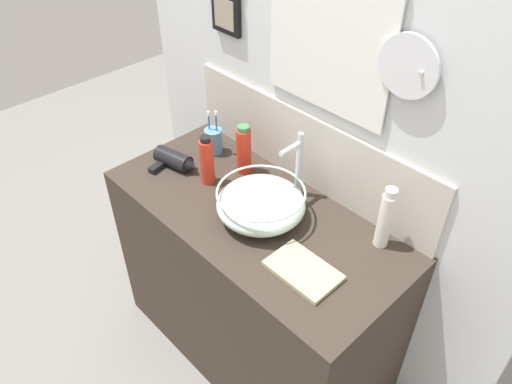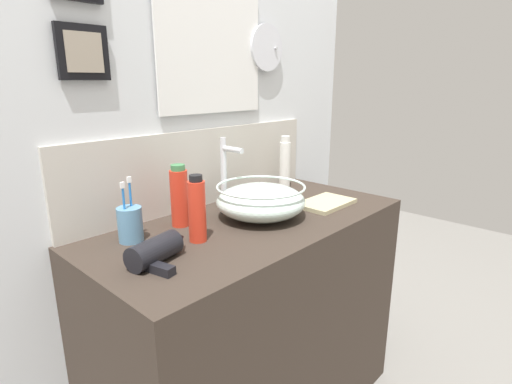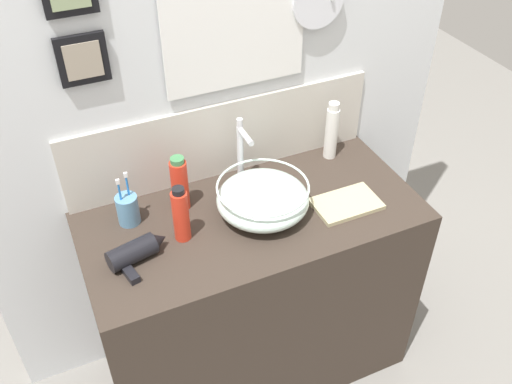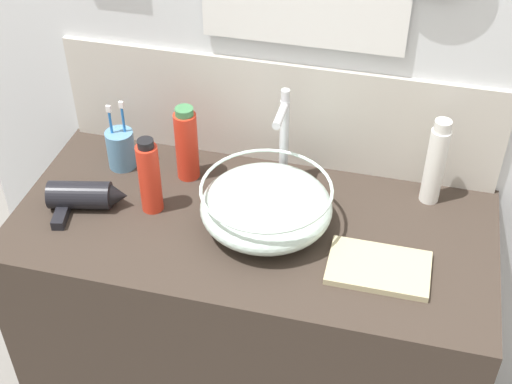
{
  "view_description": "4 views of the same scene",
  "coord_description": "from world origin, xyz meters",
  "px_view_note": "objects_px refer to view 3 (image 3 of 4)",
  "views": [
    {
      "loc": [
        0.99,
        -0.94,
        2.07
      ],
      "look_at": [
        0.01,
        0.0,
        0.95
      ],
      "focal_mm": 35.0,
      "sensor_mm": 36.0,
      "label": 1
    },
    {
      "loc": [
        -0.97,
        -0.91,
        1.32
      ],
      "look_at": [
        0.01,
        0.0,
        0.95
      ],
      "focal_mm": 28.0,
      "sensor_mm": 36.0,
      "label": 2
    },
    {
      "loc": [
        -0.59,
        -1.35,
        2.16
      ],
      "look_at": [
        0.01,
        0.0,
        0.95
      ],
      "focal_mm": 40.0,
      "sensor_mm": 36.0,
      "label": 3
    },
    {
      "loc": [
        0.33,
        -1.27,
        2.01
      ],
      "look_at": [
        0.01,
        0.0,
        0.95
      ],
      "focal_mm": 50.0,
      "sensor_mm": 36.0,
      "label": 4
    }
  ],
  "objects_px": {
    "lotion_bottle": "(181,215)",
    "spray_bottle": "(180,184)",
    "shampoo_bottle": "(332,131)",
    "glass_bowl_sink": "(263,199)",
    "hair_drier": "(136,252)",
    "toothbrush_cup": "(128,209)",
    "faucet": "(241,149)",
    "hand_towel": "(346,204)"
  },
  "relations": [
    {
      "from": "glass_bowl_sink",
      "to": "hand_towel",
      "type": "relative_size",
      "value": 1.38
    },
    {
      "from": "toothbrush_cup",
      "to": "spray_bottle",
      "type": "xyz_separation_m",
      "value": [
        0.19,
        0.0,
        0.05
      ]
    },
    {
      "from": "glass_bowl_sink",
      "to": "faucet",
      "type": "height_order",
      "value": "faucet"
    },
    {
      "from": "faucet",
      "to": "hair_drier",
      "type": "distance_m",
      "value": 0.52
    },
    {
      "from": "hand_towel",
      "to": "toothbrush_cup",
      "type": "bearing_deg",
      "value": 162.18
    },
    {
      "from": "glass_bowl_sink",
      "to": "faucet",
      "type": "distance_m",
      "value": 0.21
    },
    {
      "from": "hair_drier",
      "to": "lotion_bottle",
      "type": "xyz_separation_m",
      "value": [
        0.16,
        0.04,
        0.07
      ]
    },
    {
      "from": "toothbrush_cup",
      "to": "hand_towel",
      "type": "bearing_deg",
      "value": -17.82
    },
    {
      "from": "glass_bowl_sink",
      "to": "faucet",
      "type": "relative_size",
      "value": 1.18
    },
    {
      "from": "spray_bottle",
      "to": "hand_towel",
      "type": "distance_m",
      "value": 0.59
    },
    {
      "from": "toothbrush_cup",
      "to": "shampoo_bottle",
      "type": "bearing_deg",
      "value": 3.92
    },
    {
      "from": "hair_drier",
      "to": "shampoo_bottle",
      "type": "bearing_deg",
      "value": 16.06
    },
    {
      "from": "glass_bowl_sink",
      "to": "lotion_bottle",
      "type": "bearing_deg",
      "value": -179.91
    },
    {
      "from": "lotion_bottle",
      "to": "spray_bottle",
      "type": "relative_size",
      "value": 0.99
    },
    {
      "from": "spray_bottle",
      "to": "glass_bowl_sink",
      "type": "bearing_deg",
      "value": -31.19
    },
    {
      "from": "spray_bottle",
      "to": "lotion_bottle",
      "type": "bearing_deg",
      "value": -107.03
    },
    {
      "from": "glass_bowl_sink",
      "to": "toothbrush_cup",
      "type": "height_order",
      "value": "toothbrush_cup"
    },
    {
      "from": "toothbrush_cup",
      "to": "lotion_bottle",
      "type": "bearing_deg",
      "value": -46.38
    },
    {
      "from": "shampoo_bottle",
      "to": "hand_towel",
      "type": "bearing_deg",
      "value": -108.42
    },
    {
      "from": "faucet",
      "to": "lotion_bottle",
      "type": "xyz_separation_m",
      "value": [
        -0.29,
        -0.19,
        -0.05
      ]
    },
    {
      "from": "faucet",
      "to": "hand_towel",
      "type": "relative_size",
      "value": 1.17
    },
    {
      "from": "glass_bowl_sink",
      "to": "hair_drier",
      "type": "bearing_deg",
      "value": -175.34
    },
    {
      "from": "glass_bowl_sink",
      "to": "toothbrush_cup",
      "type": "xyz_separation_m",
      "value": [
        -0.43,
        0.15,
        -0.01
      ]
    },
    {
      "from": "toothbrush_cup",
      "to": "lotion_bottle",
      "type": "distance_m",
      "value": 0.21
    },
    {
      "from": "hair_drier",
      "to": "shampoo_bottle",
      "type": "distance_m",
      "value": 0.87
    },
    {
      "from": "lotion_bottle",
      "to": "shampoo_bottle",
      "type": "relative_size",
      "value": 0.87
    },
    {
      "from": "hair_drier",
      "to": "toothbrush_cup",
      "type": "xyz_separation_m",
      "value": [
        0.02,
        0.18,
        0.02
      ]
    },
    {
      "from": "hair_drier",
      "to": "hand_towel",
      "type": "height_order",
      "value": "hair_drier"
    },
    {
      "from": "lotion_bottle",
      "to": "shampoo_bottle",
      "type": "xyz_separation_m",
      "value": [
        0.67,
        0.2,
        0.02
      ]
    },
    {
      "from": "lotion_bottle",
      "to": "shampoo_bottle",
      "type": "height_order",
      "value": "shampoo_bottle"
    },
    {
      "from": "lotion_bottle",
      "to": "spray_bottle",
      "type": "distance_m",
      "value": 0.16
    },
    {
      "from": "lotion_bottle",
      "to": "spray_bottle",
      "type": "height_order",
      "value": "spray_bottle"
    },
    {
      "from": "hair_drier",
      "to": "spray_bottle",
      "type": "bearing_deg",
      "value": 41.59
    },
    {
      "from": "faucet",
      "to": "spray_bottle",
      "type": "relative_size",
      "value": 1.29
    },
    {
      "from": "spray_bottle",
      "to": "hand_towel",
      "type": "height_order",
      "value": "spray_bottle"
    },
    {
      "from": "glass_bowl_sink",
      "to": "lotion_bottle",
      "type": "height_order",
      "value": "lotion_bottle"
    },
    {
      "from": "hand_towel",
      "to": "spray_bottle",
      "type": "bearing_deg",
      "value": 156.41
    },
    {
      "from": "shampoo_bottle",
      "to": "faucet",
      "type": "bearing_deg",
      "value": -177.51
    },
    {
      "from": "toothbrush_cup",
      "to": "shampoo_bottle",
      "type": "relative_size",
      "value": 0.83
    },
    {
      "from": "lotion_bottle",
      "to": "hand_towel",
      "type": "xyz_separation_m",
      "value": [
        0.58,
        -0.08,
        -0.09
      ]
    },
    {
      "from": "lotion_bottle",
      "to": "shampoo_bottle",
      "type": "distance_m",
      "value": 0.7
    },
    {
      "from": "faucet",
      "to": "shampoo_bottle",
      "type": "distance_m",
      "value": 0.38
    }
  ]
}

